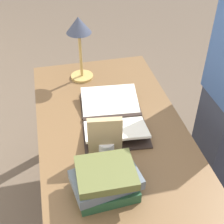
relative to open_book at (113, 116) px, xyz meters
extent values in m
plane|color=brown|center=(-0.09, 0.02, -0.77)|extent=(12.00, 12.00, 0.00)
cube|color=brown|center=(-0.09, 0.02, -0.04)|extent=(1.47, 0.77, 0.03)
cube|color=brown|center=(0.59, -0.31, -0.41)|extent=(0.06, 0.06, 0.72)
cube|color=brown|center=(0.59, 0.35, -0.41)|extent=(0.06, 0.06, 0.72)
cube|color=black|center=(0.00, 0.00, -0.01)|extent=(0.05, 0.32, 0.02)
cube|color=black|center=(-0.13, 0.01, -0.02)|extent=(0.27, 0.35, 0.01)
cube|color=black|center=(0.13, -0.01, -0.02)|extent=(0.27, 0.35, 0.01)
cube|color=silver|center=(-0.12, 0.01, 0.01)|extent=(0.25, 0.33, 0.07)
cube|color=silver|center=(0.12, -0.01, 0.01)|extent=(0.25, 0.33, 0.07)
cube|color=#234C2D|center=(-0.46, 0.13, 0.01)|extent=(0.20, 0.26, 0.05)
cube|color=slate|center=(-0.46, 0.13, 0.06)|extent=(0.21, 0.30, 0.05)
cube|color=brown|center=(-0.46, 0.13, 0.10)|extent=(0.20, 0.24, 0.04)
cube|color=tan|center=(-0.26, 0.09, 0.09)|extent=(0.05, 0.16, 0.23)
cylinder|color=tan|center=(0.45, 0.10, -0.01)|extent=(0.14, 0.14, 0.02)
cylinder|color=tan|center=(0.45, 0.10, 0.14)|extent=(0.02, 0.02, 0.29)
cone|color=#333847|center=(0.45, 0.10, 0.34)|extent=(0.15, 0.15, 0.10)
cylinder|color=white|center=(-0.25, 0.09, 0.02)|extent=(0.08, 0.08, 0.09)
torus|color=white|center=(-0.26, 0.04, 0.02)|extent=(0.02, 0.05, 0.05)
cube|color=#2D3342|center=(-0.01, -0.69, -0.38)|extent=(0.31, 0.20, 0.78)
camera|label=1|loc=(-1.26, 0.29, 1.07)|focal=50.00mm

